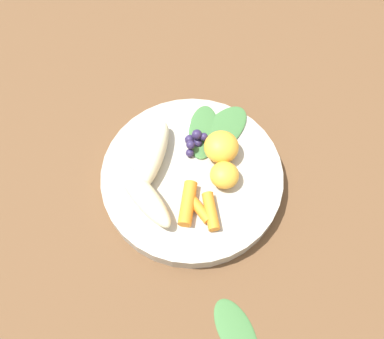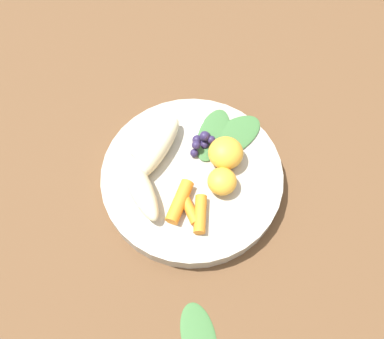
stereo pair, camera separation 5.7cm
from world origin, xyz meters
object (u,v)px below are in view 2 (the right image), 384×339
object	(u,v)px
banana_peeled_left	(139,185)
kale_leaf_stray	(199,337)
banana_peeled_right	(157,148)
bowl	(192,177)
orange_segment_near	(226,153)

from	to	relation	value
banana_peeled_left	kale_leaf_stray	size ratio (longest dim) A/B	1.37
banana_peeled_left	kale_leaf_stray	world-z (taller)	banana_peeled_left
banana_peeled_left	banana_peeled_right	bearing A→B (deg)	133.01
banana_peeled_left	kale_leaf_stray	bearing A→B (deg)	-2.30
bowl	banana_peeled_right	world-z (taller)	banana_peeled_right
orange_segment_near	banana_peeled_right	bearing A→B (deg)	165.22
kale_leaf_stray	banana_peeled_right	bearing A→B (deg)	179.35
bowl	banana_peeled_left	xyz separation A→B (m)	(-0.08, -0.01, 0.03)
banana_peeled_right	banana_peeled_left	bearing A→B (deg)	6.79
banana_peeled_right	orange_segment_near	distance (m)	0.10
banana_peeled_right	kale_leaf_stray	xyz separation A→B (m)	(0.02, -0.25, -0.04)
orange_segment_near	bowl	bearing A→B (deg)	-164.96
kale_leaf_stray	bowl	bearing A→B (deg)	168.16
bowl	kale_leaf_stray	world-z (taller)	bowl
banana_peeled_right	kale_leaf_stray	size ratio (longest dim) A/B	1.37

